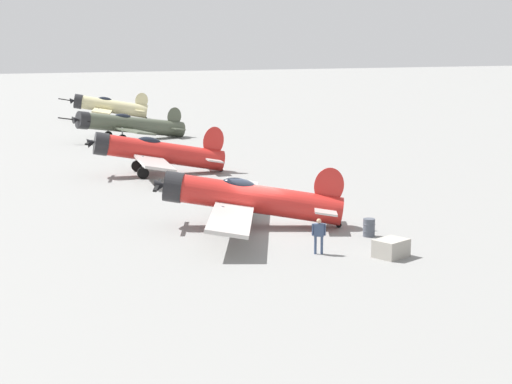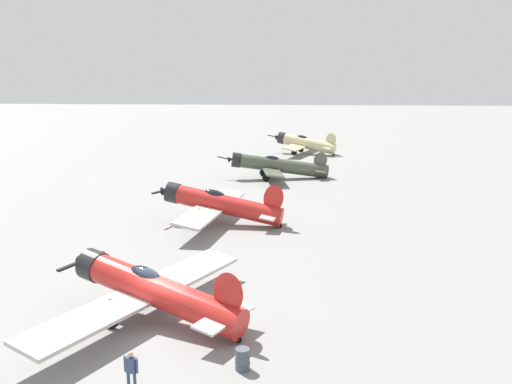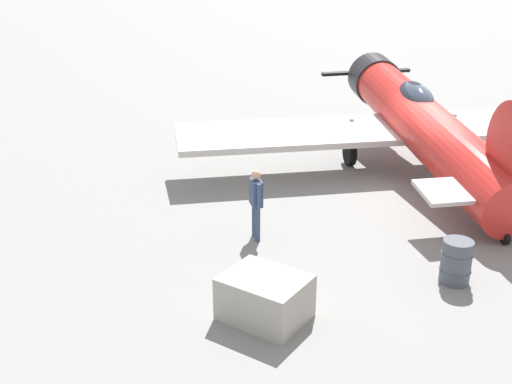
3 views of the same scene
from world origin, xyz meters
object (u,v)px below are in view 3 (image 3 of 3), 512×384
(airplane_foreground, at_px, (419,124))
(equipment_crate, at_px, (265,298))
(fuel_drum, at_px, (456,262))
(ground_crew_mechanic, at_px, (256,198))

(airplane_foreground, xyz_separation_m, equipment_crate, (3.53, -7.94, -1.07))
(equipment_crate, bearing_deg, fuel_drum, 73.11)
(airplane_foreground, distance_m, equipment_crate, 8.76)
(airplane_foreground, height_order, fuel_drum, airplane_foreground)
(equipment_crate, bearing_deg, ground_crew_mechanic, 147.19)
(ground_crew_mechanic, distance_m, fuel_drum, 4.29)
(ground_crew_mechanic, xyz_separation_m, fuel_drum, (3.78, 1.96, -0.53))
(airplane_foreground, bearing_deg, ground_crew_mechanic, 123.33)
(fuel_drum, bearing_deg, equipment_crate, -106.89)
(ground_crew_mechanic, relative_size, fuel_drum, 1.84)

